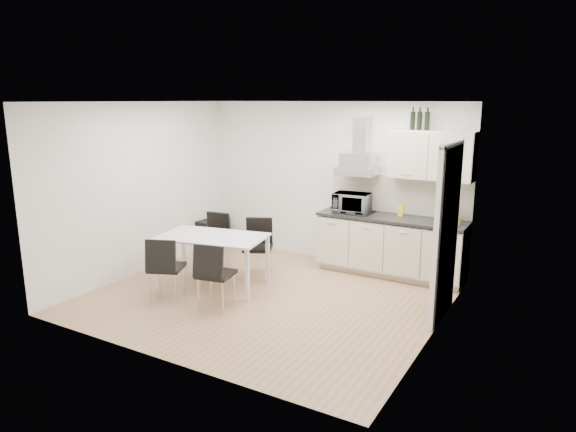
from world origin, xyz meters
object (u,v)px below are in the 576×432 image
(floor_speaker, at_px, (257,239))
(chair_near_left, at_px, (167,268))
(dining_table, at_px, (212,241))
(chair_far_left, at_px, (213,242))
(chair_far_right, at_px, (258,249))
(kitchenette, at_px, (395,222))
(guitar_amp, at_px, (213,234))
(chair_near_right, at_px, (216,275))

(floor_speaker, bearing_deg, chair_near_left, -82.74)
(dining_table, bearing_deg, chair_near_left, -117.78)
(chair_far_left, distance_m, chair_far_right, 0.82)
(chair_far_right, xyz_separation_m, chair_near_left, (-0.54, -1.38, 0.00))
(kitchenette, distance_m, chair_far_right, 2.09)
(chair_far_right, relative_size, guitar_amp, 1.33)
(dining_table, xyz_separation_m, guitar_amp, (-1.21, 1.54, -0.41))
(dining_table, height_order, guitar_amp, dining_table)
(dining_table, bearing_deg, chair_far_left, 116.82)
(chair_far_left, bearing_deg, chair_near_right, 122.17)
(chair_near_right, xyz_separation_m, guitar_amp, (-1.72, 2.14, -0.17))
(guitar_amp, bearing_deg, chair_near_right, -46.56)
(chair_far_left, relative_size, chair_near_left, 1.00)
(chair_far_right, height_order, chair_near_left, same)
(chair_far_right, relative_size, chair_near_left, 1.00)
(kitchenette, height_order, chair_near_left, kitchenette)
(dining_table, xyz_separation_m, chair_near_left, (-0.21, -0.71, -0.23))
(chair_far_left, height_order, chair_far_right, same)
(kitchenette, relative_size, chair_near_right, 2.86)
(chair_near_left, relative_size, chair_near_right, 1.00)
(chair_far_left, height_order, floor_speaker, chair_far_left)
(chair_near_left, height_order, floor_speaker, chair_near_left)
(chair_near_right, xyz_separation_m, floor_speaker, (-1.04, 2.52, -0.27))
(dining_table, bearing_deg, chair_near_right, -60.07)
(kitchenette, relative_size, chair_near_left, 2.86)
(dining_table, distance_m, chair_near_right, 0.82)
(chair_near_right, bearing_deg, chair_far_left, 118.46)
(dining_table, height_order, chair_far_left, chair_far_left)
(chair_far_left, xyz_separation_m, chair_near_left, (0.27, -1.34, 0.00))
(chair_near_left, bearing_deg, floor_speaker, 73.35)
(chair_far_right, distance_m, floor_speaker, 1.54)
(chair_near_left, bearing_deg, guitar_amp, 90.44)
(guitar_amp, relative_size, floor_speaker, 1.94)
(chair_far_right, distance_m, chair_near_right, 1.27)
(chair_far_left, height_order, chair_near_right, same)
(kitchenette, height_order, dining_table, kitchenette)
(kitchenette, height_order, chair_near_right, kitchenette)
(dining_table, height_order, chair_near_right, chair_near_right)
(dining_table, distance_m, chair_far_left, 0.83)
(chair_far_left, height_order, chair_near_left, same)
(dining_table, distance_m, floor_speaker, 2.05)
(dining_table, bearing_deg, kitchenette, 29.23)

